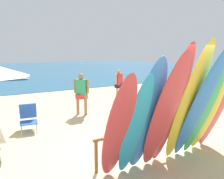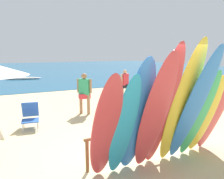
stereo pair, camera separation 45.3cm
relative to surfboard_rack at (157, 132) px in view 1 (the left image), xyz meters
The scene contains 17 objects.
ground 14.01m from the surfboard_rack, 90.00° to the left, with size 60.00×60.00×0.00m, color #D3BC8C.
ocean_water 29.34m from the surfboard_rack, 90.00° to the left, with size 60.00×40.00×0.02m, color #235B7F.
surfboard_rack is the anchor object (origin of this frame).
surfboard_red_0 1.59m from the surfboard_rack, 157.37° to the right, with size 0.51×0.08×2.23m, color #D13D42.
surfboard_teal_1 1.28m from the surfboard_rack, 150.79° to the right, with size 0.46×0.06×2.17m, color #289EC6.
surfboard_blue_2 1.13m from the surfboard_rack, 143.88° to the right, with size 0.57×0.08×2.44m, color #337AD1.
surfboard_red_3 1.07m from the surfboard_rack, 123.81° to the right, with size 0.54×0.08×2.59m, color #D13D42.
surfboard_red_4 0.98m from the surfboard_rack, 109.24° to the right, with size 0.46×0.07×2.71m, color #D13D42.
surfboard_yellow_5 1.03m from the surfboard_rack, 73.61° to the right, with size 0.56×0.07×2.78m, color yellow.
surfboard_blue_6 1.12m from the surfboard_rack, 59.44° to the right, with size 0.51×0.08×2.72m, color #337AD1.
surfboard_green_7 1.09m from the surfboard_rack, 39.47° to the right, with size 0.49×0.07×2.19m, color #38B266.
surfboard_yellow_8 1.26m from the surfboard_rack, 26.36° to the right, with size 0.51×0.07×2.05m, color yellow.
surfboard_red_9 1.60m from the surfboard_rack, 20.41° to the right, with size 0.54×0.06×2.18m, color #D13D42.
beachgoer_photographing 6.05m from the surfboard_rack, 66.91° to the left, with size 0.54×0.32×1.52m.
beachgoer_midbeach 3.97m from the surfboard_rack, 94.33° to the left, with size 0.48×0.43×1.59m.
beach_chair_blue 3.94m from the surfboard_rack, 126.60° to the left, with size 0.58×0.74×0.82m.
distant_boat 16.51m from the surfboard_rack, 96.59° to the left, with size 3.05×1.04×0.24m.
Camera 1 is at (-3.17, -3.51, 2.37)m, focal length 33.80 mm.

